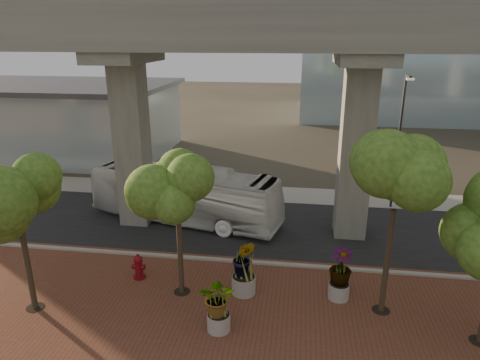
# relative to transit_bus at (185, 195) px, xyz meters

# --- Properties ---
(ground) EXTENTS (160.00, 160.00, 0.00)m
(ground) POSITION_rel_transit_bus_xyz_m (3.29, -2.49, -1.58)
(ground) COLOR #343026
(ground) RESTS_ON ground
(brick_plaza) EXTENTS (70.00, 13.00, 0.06)m
(brick_plaza) POSITION_rel_transit_bus_xyz_m (3.29, -10.49, -1.55)
(brick_plaza) COLOR brown
(brick_plaza) RESTS_ON ground
(asphalt_road) EXTENTS (90.00, 8.00, 0.04)m
(asphalt_road) POSITION_rel_transit_bus_xyz_m (3.29, -0.49, -1.56)
(asphalt_road) COLOR black
(asphalt_road) RESTS_ON ground
(curb_strip) EXTENTS (70.00, 0.25, 0.16)m
(curb_strip) POSITION_rel_transit_bus_xyz_m (3.29, -4.49, -1.50)
(curb_strip) COLOR #9E9A93
(curb_strip) RESTS_ON ground
(far_sidewalk) EXTENTS (90.00, 3.00, 0.06)m
(far_sidewalk) POSITION_rel_transit_bus_xyz_m (3.29, 5.01, -1.55)
(far_sidewalk) COLOR #9E9A93
(far_sidewalk) RESTS_ON ground
(transit_viaduct) EXTENTS (72.00, 5.60, 12.40)m
(transit_viaduct) POSITION_rel_transit_bus_xyz_m (3.29, -0.49, 5.70)
(transit_viaduct) COLOR gray
(transit_viaduct) RESTS_ON ground
(station_pavilion) EXTENTS (23.00, 13.00, 6.30)m
(station_pavilion) POSITION_rel_transit_bus_xyz_m (-16.71, 13.51, 1.63)
(station_pavilion) COLOR silver
(station_pavilion) RESTS_ON ground
(transit_bus) EXTENTS (11.66, 5.36, 3.17)m
(transit_bus) POSITION_rel_transit_bus_xyz_m (0.00, 0.00, 0.00)
(transit_bus) COLOR white
(transit_bus) RESTS_ON ground
(fire_hydrant) EXTENTS (0.58, 0.52, 1.16)m
(fire_hydrant) POSITION_rel_transit_bus_xyz_m (-0.39, -6.49, -0.96)
(fire_hydrant) COLOR maroon
(fire_hydrant) RESTS_ON ground
(planter_front) EXTENTS (1.91, 1.91, 2.10)m
(planter_front) POSITION_rel_transit_bus_xyz_m (3.79, -9.48, -0.25)
(planter_front) COLOR #A49D94
(planter_front) RESTS_ON ground
(planter_right) EXTENTS (2.10, 2.10, 2.25)m
(planter_right) POSITION_rel_transit_bus_xyz_m (8.29, -6.81, -0.16)
(planter_right) COLOR #A8A598
(planter_right) RESTS_ON ground
(planter_left) EXTENTS (2.23, 2.23, 2.45)m
(planter_left) POSITION_rel_transit_bus_xyz_m (4.38, -6.99, -0.04)
(planter_left) COLOR gray
(planter_left) RESTS_ON ground
(street_tree_far_west) EXTENTS (3.80, 3.80, 6.35)m
(street_tree_far_west) POSITION_rel_transit_bus_xyz_m (-3.70, -9.20, 3.07)
(street_tree_far_west) COLOR #4B3E2A
(street_tree_far_west) RESTS_ON ground
(street_tree_near_west) EXTENTS (3.38, 3.38, 6.36)m
(street_tree_near_west) POSITION_rel_transit_bus_xyz_m (1.79, -7.30, 3.27)
(street_tree_near_west) COLOR #4B3E2A
(street_tree_near_west) RESTS_ON ground
(street_tree_near_east) EXTENTS (3.67, 3.67, 7.05)m
(street_tree_near_east) POSITION_rel_transit_bus_xyz_m (9.91, -7.44, 3.83)
(street_tree_near_east) COLOR #4B3E2A
(street_tree_near_east) RESTS_ON ground
(streetlamp_west) EXTENTS (0.37, 1.08, 7.45)m
(streetlamp_west) POSITION_rel_transit_bus_xyz_m (-4.69, 4.27, 2.77)
(streetlamp_west) COLOR #2F2F34
(streetlamp_west) RESTS_ON ground
(streetlamp_east) EXTENTS (0.41, 1.19, 8.18)m
(streetlamp_east) POSITION_rel_transit_bus_xyz_m (12.32, 3.69, 3.19)
(streetlamp_east) COLOR #28292D
(streetlamp_east) RESTS_ON ground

